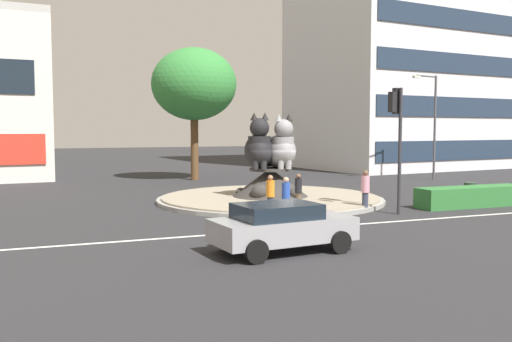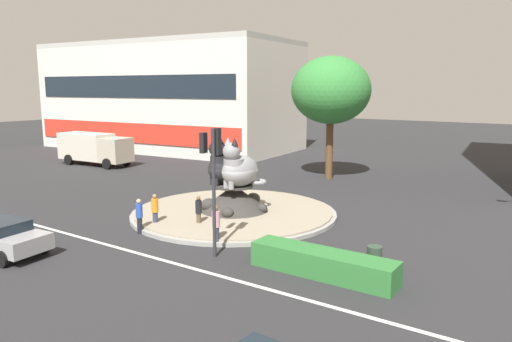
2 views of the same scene
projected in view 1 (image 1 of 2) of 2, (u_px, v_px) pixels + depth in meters
name	position (u px, v px, depth m)	size (l,w,h in m)	color
ground_plane	(270.00, 201.00, 26.80)	(160.00, 160.00, 0.00)	#28282B
lane_centreline	(347.00, 225.00, 20.20)	(112.00, 0.20, 0.01)	silver
roundabout_island	(270.00, 192.00, 26.76)	(10.82, 10.82, 1.60)	gray
cat_statue_black	(260.00, 148.00, 26.43)	(2.47, 2.72, 2.64)	black
cat_statue_grey	(281.00, 148.00, 26.58)	(2.05, 2.70, 2.58)	gray
traffic_light_mast	(397.00, 122.00, 22.51)	(0.71, 0.59, 5.13)	#2D2D33
office_tower	(407.00, 12.00, 50.10)	(19.80, 14.69, 27.89)	silver
clipped_hedge_strip	(472.00, 197.00, 24.97)	(5.43, 1.20, 0.90)	#2D7033
broadleaf_tree_behind_island	(194.00, 85.00, 37.46)	(5.71, 5.71, 8.90)	brown
streetlight_arm	(432.00, 119.00, 38.14)	(2.32, 0.70, 7.11)	#4C4C51
pedestrian_orange_shirt	(270.00, 194.00, 22.36)	(0.33, 0.33, 1.63)	#33384C
pedestrian_blue_shirt	(286.00, 197.00, 21.36)	(0.31, 0.31, 1.64)	black
pedestrian_pink_shirt	(365.00, 190.00, 23.44)	(0.35, 0.35, 1.74)	#33384C
pedestrian_black_shirt	(298.00, 190.00, 24.05)	(0.30, 0.30, 1.55)	brown
hatchback_near_shophouse	(282.00, 226.00, 15.74)	(4.16, 2.36, 1.39)	#99999E
litter_bin	(470.00, 192.00, 26.92)	(0.56, 0.56, 0.90)	#2D4233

